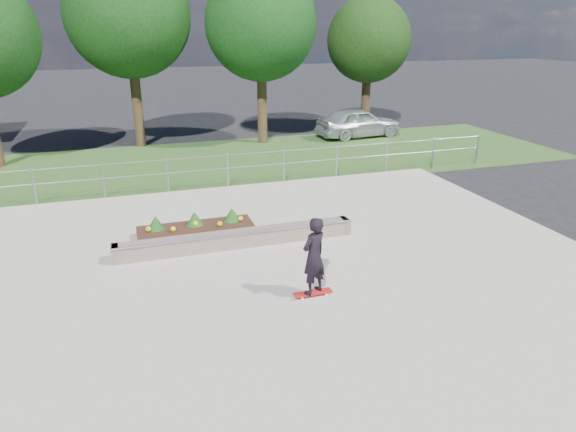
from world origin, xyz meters
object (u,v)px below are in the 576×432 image
(grind_ledge, at_px, (237,239))
(skateboarder, at_px, (314,256))
(planter_bed, at_px, (196,230))
(parked_car, at_px, (359,123))

(grind_ledge, xyz_separation_m, skateboarder, (0.92, -2.91, 0.68))
(planter_bed, bearing_deg, skateboarder, -65.12)
(grind_ledge, relative_size, planter_bed, 2.00)
(grind_ledge, bearing_deg, parked_car, 52.64)
(planter_bed, distance_m, skateboarder, 4.33)
(parked_car, bearing_deg, skateboarder, 145.94)
(planter_bed, bearing_deg, grind_ledge, -47.80)
(grind_ledge, relative_size, parked_car, 1.43)
(skateboarder, height_order, parked_car, skateboarder)
(grind_ledge, height_order, planter_bed, planter_bed)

